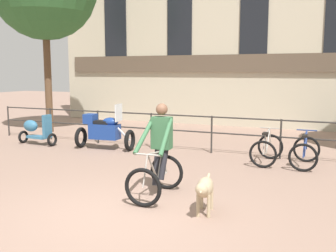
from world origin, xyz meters
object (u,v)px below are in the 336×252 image
(cyclist_with_bike, at_px, (158,155))
(dog, at_px, (205,189))
(parked_bicycle_mid_left, at_px, (305,152))
(parked_bicycle_near_lamp, at_px, (267,149))
(parked_scooter, at_px, (36,130))
(parked_motorcycle, at_px, (104,130))

(cyclist_with_bike, distance_m, dog, 1.28)
(dog, height_order, parked_bicycle_mid_left, parked_bicycle_mid_left)
(parked_bicycle_near_lamp, bearing_deg, parked_scooter, 2.86)
(parked_motorcycle, xyz_separation_m, parked_bicycle_near_lamp, (4.68, 0.09, -0.20))
(parked_bicycle_near_lamp, distance_m, parked_scooter, 7.06)
(parked_bicycle_mid_left, xyz_separation_m, parked_scooter, (-7.95, -0.28, 0.10))
(parked_motorcycle, height_order, parked_bicycle_near_lamp, parked_motorcycle)
(cyclist_with_bike, bearing_deg, parked_motorcycle, 132.53)
(parked_bicycle_mid_left, bearing_deg, parked_bicycle_near_lamp, 0.07)
(cyclist_with_bike, relative_size, parked_motorcycle, 0.96)
(parked_bicycle_near_lamp, xyz_separation_m, parked_bicycle_mid_left, (0.90, -0.00, 0.00))
(parked_scooter, bearing_deg, parked_bicycle_mid_left, -84.94)
(cyclist_with_bike, xyz_separation_m, dog, (1.09, -0.59, -0.34))
(parked_bicycle_mid_left, bearing_deg, dog, 72.90)
(parked_bicycle_mid_left, height_order, parked_scooter, parked_scooter)
(parked_bicycle_near_lamp, relative_size, parked_bicycle_mid_left, 1.00)
(parked_motorcycle, relative_size, parked_scooter, 1.36)
(parked_motorcycle, relative_size, parked_bicycle_near_lamp, 1.58)
(parked_motorcycle, distance_m, parked_bicycle_near_lamp, 4.69)
(parked_motorcycle, bearing_deg, dog, -136.95)
(parked_bicycle_near_lamp, bearing_deg, dog, 85.81)
(cyclist_with_bike, xyz_separation_m, parked_bicycle_near_lamp, (1.42, 3.38, -0.41))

